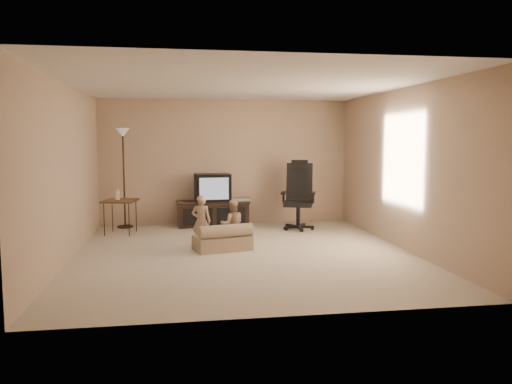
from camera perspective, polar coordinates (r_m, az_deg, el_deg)
The scene contains 9 objects.
floor at distance 7.57m, azimuth -1.45°, elevation -6.99°, with size 5.50×5.50×0.00m, color beige.
room_shell at distance 7.38m, azimuth -1.48°, elevation 4.57°, with size 5.50×5.50×5.50m.
tv_stand at distance 9.91m, azimuth -4.92°, elevation -1.41°, with size 1.46×0.61×1.03m.
office_chair at distance 9.56m, azimuth 4.89°, elevation -1.42°, with size 0.77×0.79×1.31m.
side_table at distance 9.34m, azimuth -15.30°, elevation -1.00°, with size 0.66×0.66×0.84m.
floor_lamp at distance 9.92m, azimuth -14.93°, elevation 4.07°, with size 0.30×0.30×1.92m.
child_sofa at distance 7.74m, azimuth -3.74°, elevation -5.43°, with size 0.94×0.68×0.42m.
toddler_left at distance 7.93m, azimuth -6.28°, elevation -3.36°, with size 0.30×0.22×0.83m, color tan.
toddler_right at distance 7.81m, azimuth -2.73°, elevation -3.71°, with size 0.37×0.21×0.77m, color tan.
Camera 1 is at (-0.96, -7.32, 1.70)m, focal length 35.00 mm.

